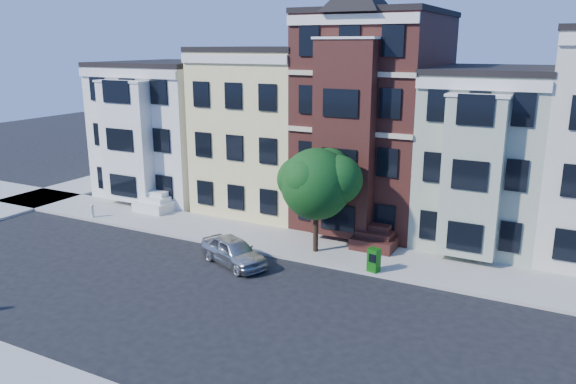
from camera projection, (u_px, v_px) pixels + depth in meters
The scene contains 10 objects.
ground at pixel (250, 316), 22.25m from camera, with size 120.00×120.00×0.00m, color black.
far_sidewalk at pixel (330, 251), 29.08m from camera, with size 60.00×4.00×0.15m, color #9E9B93.
house_white at pixel (175, 130), 40.24m from camera, with size 8.00×9.00×9.00m, color white.
house_yellow at pixel (272, 131), 36.53m from camera, with size 7.00×9.00×10.00m, color #F4E297.
house_brown at pixel (376, 122), 33.14m from camera, with size 7.00×9.00×12.00m, color #391813.
house_green at pixel (488, 157), 30.61m from camera, with size 6.00×9.00×9.00m, color #9CA991.
street_tree at pixel (316, 189), 28.02m from camera, with size 5.68×5.68×6.61m, color #135115, non-canonical shape.
parked_car at pixel (234, 251), 27.32m from camera, with size 1.62×4.04×1.38m, color #A8AAB0.
newspaper_box at pixel (374, 260), 26.14m from camera, with size 0.51×0.45×1.12m, color #116010.
fire_hydrant at pixel (92, 212), 34.38m from camera, with size 0.23×0.23×0.65m, color silver.
Camera 1 is at (10.74, -17.23, 10.45)m, focal length 35.00 mm.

